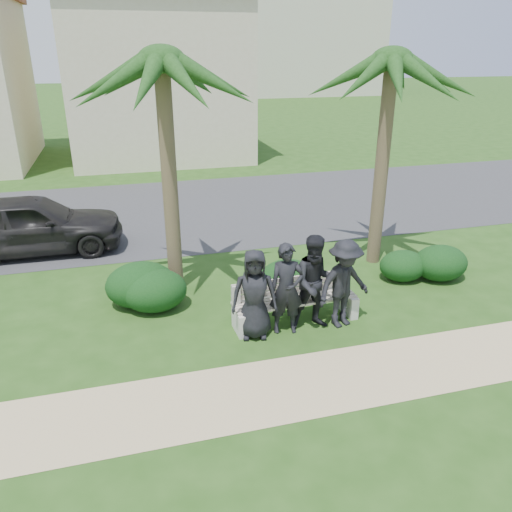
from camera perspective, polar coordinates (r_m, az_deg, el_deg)
The scene contains 17 objects.
ground at distance 9.83m, azimuth 5.25°, elevation -7.72°, with size 160.00×160.00×0.00m, color #214413.
footpath at distance 8.45m, azimuth 9.58°, elevation -13.60°, with size 30.00×1.60×0.01m, color tan.
asphalt_street at distance 16.95m, azimuth -4.17°, elevation 5.55°, with size 160.00×8.00×0.01m, color #2D2D30.
stucco_bldg_right at distance 26.03m, azimuth -11.36°, elevation 19.35°, with size 8.40×8.40×7.30m.
park_bench at distance 9.72m, azimuth 4.53°, elevation -5.47°, with size 2.46×0.67×0.85m.
man_a at distance 9.02m, azimuth -0.19°, elevation -4.39°, with size 0.83×0.54×1.71m, color black.
man_b at distance 9.17m, azimuth 3.52°, elevation -3.80°, with size 0.64×0.42×1.76m, color black.
man_c at distance 9.34m, azimuth 6.87°, elevation -3.07°, with size 0.90×0.70×1.86m, color black.
man_d at distance 9.50m, azimuth 10.03°, elevation -3.17°, with size 1.13×0.65×1.74m, color black.
hedge_a at distance 10.59m, azimuth -13.05°, elevation -3.06°, with size 1.44×1.19×0.94m, color black.
hedge_b at distance 10.36m, azimuth -11.53°, elevation -3.76°, with size 1.32×1.09×0.86m, color black.
hedge_d at distance 10.68m, azimuth 3.65°, elevation -2.55°, with size 1.29×1.06×0.84m, color black.
hedge_e at distance 11.95m, azimuth 16.44°, elevation -0.99°, with size 1.09×0.90×0.71m, color black.
hedge_f at distance 12.25m, azimuth 20.35°, elevation -0.64°, with size 1.26×1.04×0.82m, color black.
palm_left at distance 10.20m, azimuth -10.75°, elevation 20.85°, with size 3.00×3.00×5.67m.
palm_right at distance 11.96m, azimuth 15.28°, elevation 20.59°, with size 3.00×3.00×5.65m.
car_a at distance 14.11m, azimuth -24.32°, elevation 3.31°, with size 1.82×4.52×1.54m, color black.
Camera 1 is at (-3.10, -7.92, 4.94)m, focal length 35.00 mm.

